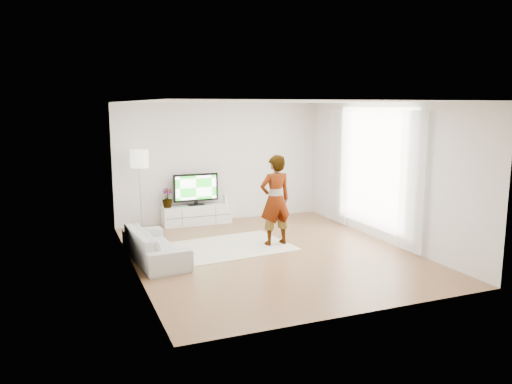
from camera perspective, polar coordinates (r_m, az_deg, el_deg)
name	(u,v)px	position (r m, az deg, el deg)	size (l,w,h in m)	color
floor	(270,253)	(9.44, 1.62, -6.96)	(6.00, 6.00, 0.00)	#8D5F40
ceiling	(271,102)	(9.04, 1.70, 10.28)	(6.00, 6.00, 0.00)	white
wall_left	(131,187)	(8.47, -14.05, 0.51)	(0.02, 6.00, 2.80)	silver
wall_right	(384,172)	(10.38, 14.43, 2.17)	(0.02, 6.00, 2.80)	silver
wall_back	(220,162)	(11.93, -4.10, 3.42)	(5.00, 0.02, 2.80)	silver
wall_front	(364,211)	(6.54, 12.20, -2.12)	(5.00, 0.02, 2.80)	silver
window	(375,168)	(10.61, 13.40, 2.64)	(0.01, 2.60, 2.50)	white
curtain_near	(413,182)	(9.55, 17.46, 1.08)	(0.04, 0.70, 2.60)	white
curtain_far	(338,166)	(11.65, 9.38, 2.91)	(0.04, 0.70, 2.60)	white
media_console	(197,215)	(11.71, -6.80, -2.59)	(1.59, 0.45, 0.45)	white
television	(196,188)	(11.62, -6.89, 0.44)	(1.06, 0.21, 0.73)	black
game_console	(225,199)	(11.84, -3.58, -0.77)	(0.08, 0.16, 0.21)	white
potted_plant	(167,198)	(11.47, -10.10, -0.68)	(0.24, 0.24, 0.43)	#3F7238
rug	(229,247)	(9.83, -3.05, -6.25)	(2.31, 1.66, 0.01)	beige
player	(275,200)	(9.79, 2.21, -0.92)	(0.65, 0.43, 1.78)	#334772
sofa	(155,245)	(9.10, -11.45, -5.98)	(1.92, 0.75, 0.56)	beige
floor_lamp	(139,162)	(11.18, -13.18, 3.32)	(0.40, 0.40, 1.78)	silver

